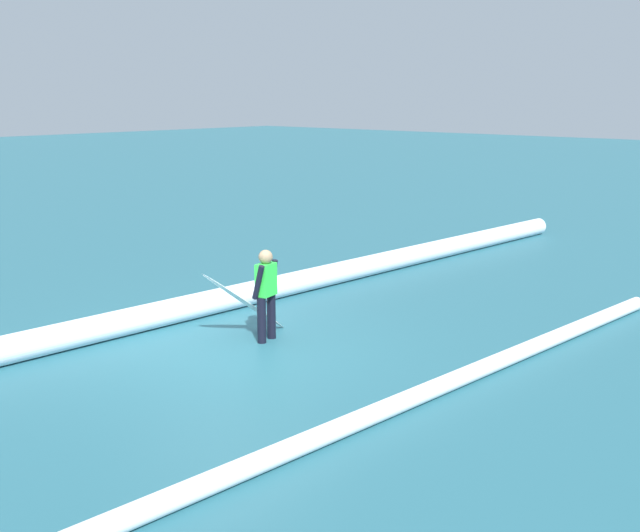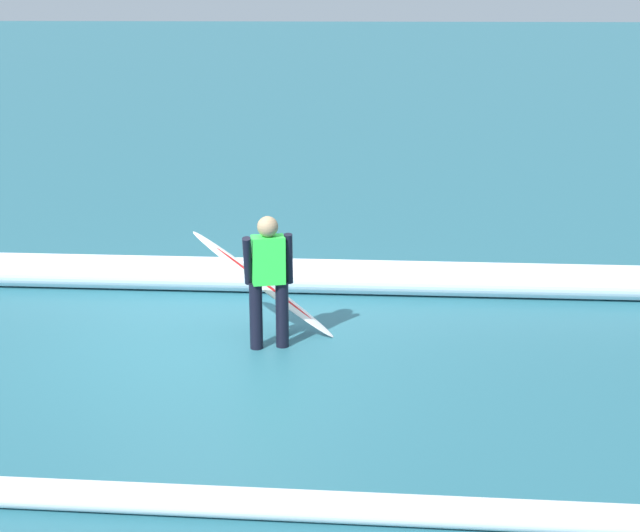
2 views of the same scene
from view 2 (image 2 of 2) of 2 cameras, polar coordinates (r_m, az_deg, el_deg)
ground_plane at (r=10.67m, az=-6.86°, el=-4.51°), size 120.10×120.10×0.00m
surfer at (r=10.22m, az=-3.03°, el=-0.53°), size 0.51×0.31×1.45m
surfboard at (r=10.69m, az=-3.32°, el=-1.09°), size 1.61×0.48×1.18m
wave_crest_foreground at (r=12.12m, az=-0.13°, el=-0.60°), size 22.92×1.26×0.43m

